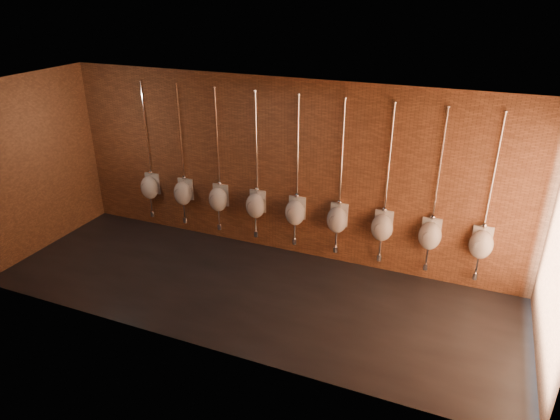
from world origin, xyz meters
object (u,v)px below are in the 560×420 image
(urinal_0, at_px, (150,186))
(urinal_8, at_px, (481,243))
(urinal_1, at_px, (183,192))
(urinal_2, at_px, (218,198))
(urinal_7, at_px, (430,235))
(urinal_4, at_px, (295,211))
(urinal_5, at_px, (337,219))
(urinal_3, at_px, (256,205))
(urinal_6, at_px, (382,226))

(urinal_0, bearing_deg, urinal_8, 0.00)
(urinal_1, xyz_separation_m, urinal_2, (0.78, 0.00, 0.00))
(urinal_7, bearing_deg, urinal_4, 180.00)
(urinal_7, bearing_deg, urinal_8, 0.00)
(urinal_2, bearing_deg, urinal_5, 0.00)
(urinal_1, bearing_deg, urinal_4, 0.00)
(urinal_3, bearing_deg, urinal_7, 0.00)
(urinal_2, height_order, urinal_7, same)
(urinal_4, height_order, urinal_8, same)
(urinal_4, bearing_deg, urinal_0, 180.00)
(urinal_2, distance_m, urinal_6, 3.11)
(urinal_5, bearing_deg, urinal_2, 180.00)
(urinal_2, bearing_deg, urinal_7, 0.00)
(urinal_6, bearing_deg, urinal_4, 180.00)
(urinal_0, height_order, urinal_1, same)
(urinal_0, relative_size, urinal_6, 1.00)
(urinal_0, xyz_separation_m, urinal_5, (3.89, 0.00, 0.00))
(urinal_0, height_order, urinal_7, same)
(urinal_8, bearing_deg, urinal_6, 180.00)
(urinal_1, distance_m, urinal_7, 4.67)
(urinal_3, bearing_deg, urinal_8, 0.00)
(urinal_7, xyz_separation_m, urinal_8, (0.78, 0.00, 0.00))
(urinal_7, bearing_deg, urinal_3, 180.00)
(urinal_5, bearing_deg, urinal_7, 0.00)
(urinal_1, bearing_deg, urinal_5, 0.00)
(urinal_4, height_order, urinal_7, same)
(urinal_4, height_order, urinal_5, same)
(urinal_1, height_order, urinal_7, same)
(urinal_2, relative_size, urinal_6, 1.00)
(urinal_4, relative_size, urinal_5, 1.00)
(urinal_1, height_order, urinal_6, same)
(urinal_3, relative_size, urinal_6, 1.00)
(urinal_1, distance_m, urinal_2, 0.78)
(urinal_2, relative_size, urinal_3, 1.00)
(urinal_0, bearing_deg, urinal_7, 0.00)
(urinal_4, relative_size, urinal_6, 1.00)
(urinal_1, xyz_separation_m, urinal_8, (5.44, 0.00, 0.00))
(urinal_6, bearing_deg, urinal_3, 180.00)
(urinal_1, relative_size, urinal_3, 1.00)
(urinal_0, relative_size, urinal_5, 1.00)
(urinal_0, xyz_separation_m, urinal_1, (0.78, 0.00, 0.00))
(urinal_8, bearing_deg, urinal_1, 180.00)
(urinal_3, height_order, urinal_6, same)
(urinal_1, xyz_separation_m, urinal_4, (2.33, 0.00, 0.00))
(urinal_2, distance_m, urinal_3, 0.78)
(urinal_4, xyz_separation_m, urinal_6, (1.56, 0.00, 0.00))
(urinal_0, relative_size, urinal_4, 1.00)
(urinal_5, bearing_deg, urinal_4, 180.00)
(urinal_1, distance_m, urinal_4, 2.33)
(urinal_3, relative_size, urinal_7, 1.00)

